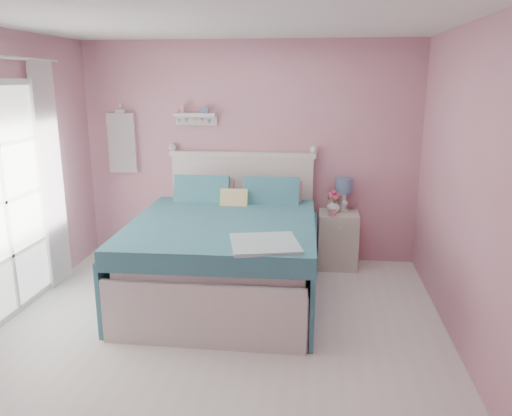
% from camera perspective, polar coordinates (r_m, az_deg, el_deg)
% --- Properties ---
extents(floor, '(4.50, 4.50, 0.00)m').
position_cam_1_polar(floor, '(4.31, -5.01, -15.57)').
color(floor, silver).
rests_on(floor, ground).
extents(room_shell, '(4.50, 4.50, 4.50)m').
position_cam_1_polar(room_shell, '(3.77, -5.54, 5.74)').
color(room_shell, '#C27B87').
rests_on(room_shell, floor).
extents(bed, '(1.83, 2.29, 1.32)m').
position_cam_1_polar(bed, '(5.13, -3.36, -5.17)').
color(bed, silver).
rests_on(bed, floor).
extents(nightstand, '(0.45, 0.45, 0.66)m').
position_cam_1_polar(nightstand, '(5.94, 9.33, -3.58)').
color(nightstand, beige).
rests_on(nightstand, floor).
extents(table_lamp, '(0.20, 0.20, 0.39)m').
position_cam_1_polar(table_lamp, '(5.88, 10.02, 2.26)').
color(table_lamp, white).
rests_on(table_lamp, nightstand).
extents(vase, '(0.19, 0.19, 0.17)m').
position_cam_1_polar(vase, '(5.83, 8.85, 0.29)').
color(vase, silver).
rests_on(vase, nightstand).
extents(teacup, '(0.11, 0.11, 0.07)m').
position_cam_1_polar(teacup, '(5.69, 8.78, -0.58)').
color(teacup, '#C58488').
rests_on(teacup, nightstand).
extents(roses, '(0.14, 0.11, 0.12)m').
position_cam_1_polar(roses, '(5.80, 8.88, 1.43)').
color(roses, '#DF4C72').
rests_on(roses, vase).
extents(wall_shelf, '(0.50, 0.15, 0.25)m').
position_cam_1_polar(wall_shelf, '(6.02, -6.95, 10.41)').
color(wall_shelf, silver).
rests_on(wall_shelf, room_shell).
extents(hanging_dress, '(0.34, 0.03, 0.72)m').
position_cam_1_polar(hanging_dress, '(6.32, -15.08, 7.17)').
color(hanging_dress, white).
rests_on(hanging_dress, room_shell).
extents(french_door, '(0.04, 1.32, 2.16)m').
position_cam_1_polar(french_door, '(5.02, -26.85, 0.50)').
color(french_door, silver).
rests_on(french_door, floor).
extents(curtain_far, '(0.04, 0.40, 2.32)m').
position_cam_1_polar(curtain_far, '(5.59, -22.39, 3.38)').
color(curtain_far, white).
rests_on(curtain_far, floor).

